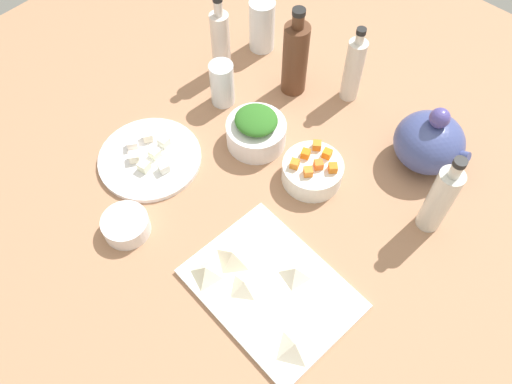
% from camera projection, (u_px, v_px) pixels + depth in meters
% --- Properties ---
extents(tabletop, '(1.90, 1.90, 0.03)m').
position_uv_depth(tabletop, '(256.00, 209.00, 1.12)').
color(tabletop, '#A57555').
rests_on(tabletop, ground).
extents(cutting_board, '(0.33, 0.26, 0.01)m').
position_uv_depth(cutting_board, '(271.00, 289.00, 0.99)').
color(cutting_board, white).
rests_on(cutting_board, tabletop).
extents(plate_tofu, '(0.23, 0.23, 0.01)m').
position_uv_depth(plate_tofu, '(150.00, 158.00, 1.16)').
color(plate_tofu, white).
rests_on(plate_tofu, tabletop).
extents(bowl_greens, '(0.14, 0.14, 0.06)m').
position_uv_depth(bowl_greens, '(256.00, 133.00, 1.17)').
color(bowl_greens, white).
rests_on(bowl_greens, tabletop).
extents(bowl_carrots, '(0.13, 0.13, 0.05)m').
position_uv_depth(bowl_carrots, '(312.00, 172.00, 1.12)').
color(bowl_carrots, white).
rests_on(bowl_carrots, tabletop).
extents(bowl_small_side, '(0.10, 0.10, 0.04)m').
position_uv_depth(bowl_small_side, '(126.00, 225.00, 1.05)').
color(bowl_small_side, white).
rests_on(bowl_small_side, tabletop).
extents(teapot, '(0.17, 0.15, 0.16)m').
position_uv_depth(teapot, '(429.00, 142.00, 1.12)').
color(teapot, '#404B86').
rests_on(teapot, tabletop).
extents(bottle_0, '(0.05, 0.05, 0.22)m').
position_uv_depth(bottle_0, '(221.00, 42.00, 1.25)').
color(bottle_0, silver).
rests_on(bottle_0, tabletop).
extents(bottle_1, '(0.06, 0.06, 0.23)m').
position_uv_depth(bottle_1, '(295.00, 58.00, 1.21)').
color(bottle_1, '#55311E').
rests_on(bottle_1, tabletop).
extents(bottle_2, '(0.05, 0.05, 0.21)m').
position_uv_depth(bottle_2, '(440.00, 199.00, 1.00)').
color(bottle_2, silver).
rests_on(bottle_2, tabletop).
extents(bottle_3, '(0.04, 0.04, 0.20)m').
position_uv_depth(bottle_3, '(353.00, 69.00, 1.21)').
color(bottle_3, silver).
rests_on(bottle_3, tabletop).
extents(drinking_glass_0, '(0.06, 0.06, 0.11)m').
position_uv_depth(drinking_glass_0, '(222.00, 84.00, 1.22)').
color(drinking_glass_0, white).
rests_on(drinking_glass_0, tabletop).
extents(drinking_glass_1, '(0.07, 0.07, 0.14)m').
position_uv_depth(drinking_glass_1, '(262.00, 25.00, 1.32)').
color(drinking_glass_1, white).
rests_on(drinking_glass_1, tabletop).
extents(carrot_cube_0, '(0.02, 0.02, 0.02)m').
position_uv_depth(carrot_cube_0, '(327.00, 154.00, 1.10)').
color(carrot_cube_0, orange).
rests_on(carrot_cube_0, bowl_carrots).
extents(carrot_cube_1, '(0.02, 0.02, 0.02)m').
position_uv_depth(carrot_cube_1, '(306.00, 154.00, 1.10)').
color(carrot_cube_1, orange).
rests_on(carrot_cube_1, bowl_carrots).
extents(carrot_cube_2, '(0.03, 0.03, 0.02)m').
position_uv_depth(carrot_cube_2, '(308.00, 172.00, 1.08)').
color(carrot_cube_2, orange).
rests_on(carrot_cube_2, bowl_carrots).
extents(carrot_cube_3, '(0.03, 0.03, 0.02)m').
position_uv_depth(carrot_cube_3, '(333.00, 168.00, 1.08)').
color(carrot_cube_3, orange).
rests_on(carrot_cube_3, bowl_carrots).
extents(carrot_cube_4, '(0.02, 0.02, 0.02)m').
position_uv_depth(carrot_cube_4, '(295.00, 164.00, 1.09)').
color(carrot_cube_4, orange).
rests_on(carrot_cube_4, bowl_carrots).
extents(carrot_cube_5, '(0.03, 0.03, 0.02)m').
position_uv_depth(carrot_cube_5, '(319.00, 165.00, 1.09)').
color(carrot_cube_5, orange).
rests_on(carrot_cube_5, bowl_carrots).
extents(carrot_cube_6, '(0.03, 0.03, 0.02)m').
position_uv_depth(carrot_cube_6, '(317.00, 145.00, 1.12)').
color(carrot_cube_6, orange).
rests_on(carrot_cube_6, bowl_carrots).
extents(chopped_greens_mound, '(0.10, 0.09, 0.03)m').
position_uv_depth(chopped_greens_mound, '(256.00, 120.00, 1.14)').
color(chopped_greens_mound, '#2D6A22').
rests_on(chopped_greens_mound, bowl_greens).
extents(tofu_cube_0, '(0.03, 0.03, 0.02)m').
position_uv_depth(tofu_cube_0, '(134.00, 157.00, 1.15)').
color(tofu_cube_0, white).
rests_on(tofu_cube_0, plate_tofu).
extents(tofu_cube_1, '(0.03, 0.03, 0.02)m').
position_uv_depth(tofu_cube_1, '(144.00, 166.00, 1.13)').
color(tofu_cube_1, '#EDEFCC').
rests_on(tofu_cube_1, plate_tofu).
extents(tofu_cube_2, '(0.03, 0.03, 0.02)m').
position_uv_depth(tofu_cube_2, '(148.00, 136.00, 1.18)').
color(tofu_cube_2, '#F1E2CA').
rests_on(tofu_cube_2, plate_tofu).
extents(tofu_cube_3, '(0.02, 0.02, 0.02)m').
position_uv_depth(tofu_cube_3, '(155.00, 153.00, 1.15)').
color(tofu_cube_3, white).
rests_on(tofu_cube_3, plate_tofu).
extents(tofu_cube_4, '(0.03, 0.03, 0.02)m').
position_uv_depth(tofu_cube_4, '(164.00, 167.00, 1.13)').
color(tofu_cube_4, white).
rests_on(tofu_cube_4, plate_tofu).
extents(tofu_cube_5, '(0.02, 0.02, 0.02)m').
position_uv_depth(tofu_cube_5, '(164.00, 142.00, 1.17)').
color(tofu_cube_5, silver).
rests_on(tofu_cube_5, plate_tofu).
extents(tofu_cube_6, '(0.03, 0.03, 0.02)m').
position_uv_depth(tofu_cube_6, '(132.00, 144.00, 1.17)').
color(tofu_cube_6, white).
rests_on(tofu_cube_6, plate_tofu).
extents(dumpling_0, '(0.06, 0.06, 0.03)m').
position_uv_depth(dumpling_0, '(233.00, 256.00, 1.01)').
color(dumpling_0, beige).
rests_on(dumpling_0, cutting_board).
extents(dumpling_1, '(0.07, 0.07, 0.03)m').
position_uv_depth(dumpling_1, '(295.00, 272.00, 0.99)').
color(dumpling_1, beige).
rests_on(dumpling_1, cutting_board).
extents(dumpling_2, '(0.05, 0.06, 0.02)m').
position_uv_depth(dumpling_2, '(244.00, 285.00, 0.98)').
color(dumpling_2, beige).
rests_on(dumpling_2, cutting_board).
extents(dumpling_3, '(0.07, 0.07, 0.03)m').
position_uv_depth(dumpling_3, '(295.00, 346.00, 0.91)').
color(dumpling_3, beige).
rests_on(dumpling_3, cutting_board).
extents(dumpling_4, '(0.07, 0.07, 0.03)m').
position_uv_depth(dumpling_4, '(206.00, 271.00, 0.99)').
color(dumpling_4, beige).
rests_on(dumpling_4, cutting_board).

